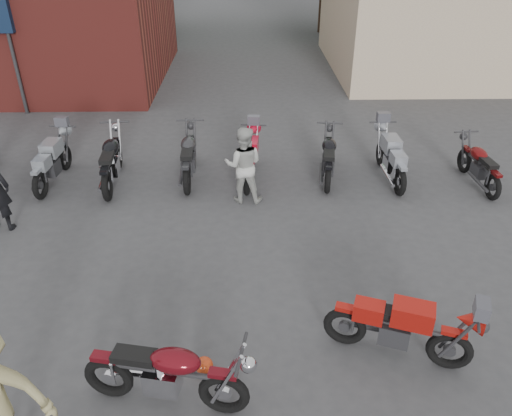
{
  "coord_description": "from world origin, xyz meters",
  "views": [
    {
      "loc": [
        0.08,
        -4.99,
        5.32
      ],
      "look_at": [
        0.23,
        2.48,
        0.9
      ],
      "focal_mm": 35.0,
      "sensor_mm": 36.0,
      "label": 1
    }
  ],
  "objects_px": {
    "helmet": "(204,365)",
    "row_bike_7": "(479,163)",
    "person_light": "(244,165)",
    "vintage_motorcycle": "(167,371)",
    "row_bike_2": "(111,158)",
    "row_bike_3": "(189,154)",
    "sportbike": "(401,325)",
    "row_bike_5": "(329,155)",
    "row_bike_4": "(250,157)",
    "row_bike_1": "(52,159)",
    "row_bike_6": "(391,155)"
  },
  "relations": [
    {
      "from": "row_bike_3",
      "to": "row_bike_6",
      "type": "height_order",
      "value": "row_bike_3"
    },
    {
      "from": "row_bike_1",
      "to": "row_bike_4",
      "type": "distance_m",
      "value": 4.46
    },
    {
      "from": "helmet",
      "to": "row_bike_3",
      "type": "xyz_separation_m",
      "value": [
        -0.73,
        5.75,
        0.49
      ]
    },
    {
      "from": "row_bike_5",
      "to": "vintage_motorcycle",
      "type": "bearing_deg",
      "value": 163.62
    },
    {
      "from": "helmet",
      "to": "row_bike_3",
      "type": "relative_size",
      "value": 0.12
    },
    {
      "from": "row_bike_3",
      "to": "vintage_motorcycle",
      "type": "bearing_deg",
      "value": -178.34
    },
    {
      "from": "vintage_motorcycle",
      "to": "sportbike",
      "type": "distance_m",
      "value": 3.13
    },
    {
      "from": "row_bike_2",
      "to": "row_bike_6",
      "type": "relative_size",
      "value": 1.06
    },
    {
      "from": "row_bike_5",
      "to": "row_bike_7",
      "type": "height_order",
      "value": "row_bike_5"
    },
    {
      "from": "row_bike_1",
      "to": "row_bike_4",
      "type": "bearing_deg",
      "value": -85.77
    },
    {
      "from": "vintage_motorcycle",
      "to": "row_bike_6",
      "type": "xyz_separation_m",
      "value": [
        4.27,
        6.11,
        -0.0
      ]
    },
    {
      "from": "vintage_motorcycle",
      "to": "helmet",
      "type": "relative_size",
      "value": 8.25
    },
    {
      "from": "helmet",
      "to": "row_bike_7",
      "type": "distance_m",
      "value": 7.86
    },
    {
      "from": "vintage_motorcycle",
      "to": "person_light",
      "type": "bearing_deg",
      "value": 90.74
    },
    {
      "from": "vintage_motorcycle",
      "to": "row_bike_7",
      "type": "height_order",
      "value": "vintage_motorcycle"
    },
    {
      "from": "row_bike_2",
      "to": "row_bike_5",
      "type": "bearing_deg",
      "value": -92.39
    },
    {
      "from": "helmet",
      "to": "person_light",
      "type": "distance_m",
      "value": 4.76
    },
    {
      "from": "row_bike_2",
      "to": "row_bike_3",
      "type": "height_order",
      "value": "row_bike_2"
    },
    {
      "from": "helmet",
      "to": "person_light",
      "type": "height_order",
      "value": "person_light"
    },
    {
      "from": "vintage_motorcycle",
      "to": "row_bike_3",
      "type": "bearing_deg",
      "value": 103.89
    },
    {
      "from": "helmet",
      "to": "row_bike_2",
      "type": "distance_m",
      "value": 6.08
    },
    {
      "from": "person_light",
      "to": "row_bike_1",
      "type": "relative_size",
      "value": 0.84
    },
    {
      "from": "row_bike_6",
      "to": "person_light",
      "type": "bearing_deg",
      "value": 103.78
    },
    {
      "from": "sportbike",
      "to": "row_bike_6",
      "type": "bearing_deg",
      "value": 96.99
    },
    {
      "from": "helmet",
      "to": "row_bike_4",
      "type": "height_order",
      "value": "row_bike_4"
    },
    {
      "from": "sportbike",
      "to": "row_bike_7",
      "type": "relative_size",
      "value": 1.05
    },
    {
      "from": "vintage_motorcycle",
      "to": "row_bike_5",
      "type": "xyz_separation_m",
      "value": [
        2.86,
        6.22,
        -0.02
      ]
    },
    {
      "from": "sportbike",
      "to": "row_bike_7",
      "type": "xyz_separation_m",
      "value": [
        3.14,
        5.06,
        -0.03
      ]
    },
    {
      "from": "row_bike_1",
      "to": "vintage_motorcycle",
      "type": "bearing_deg",
      "value": -147.54
    },
    {
      "from": "row_bike_1",
      "to": "row_bike_5",
      "type": "xyz_separation_m",
      "value": [
        6.26,
        0.13,
        -0.01
      ]
    },
    {
      "from": "row_bike_5",
      "to": "row_bike_6",
      "type": "distance_m",
      "value": 1.42
    },
    {
      "from": "sportbike",
      "to": "row_bike_4",
      "type": "height_order",
      "value": "sportbike"
    },
    {
      "from": "sportbike",
      "to": "row_bike_5",
      "type": "xyz_separation_m",
      "value": [
        -0.18,
        5.48,
        0.0
      ]
    },
    {
      "from": "vintage_motorcycle",
      "to": "row_bike_5",
      "type": "height_order",
      "value": "vintage_motorcycle"
    },
    {
      "from": "row_bike_2",
      "to": "row_bike_4",
      "type": "bearing_deg",
      "value": -92.31
    },
    {
      "from": "row_bike_5",
      "to": "row_bike_6",
      "type": "height_order",
      "value": "row_bike_6"
    },
    {
      "from": "vintage_motorcycle",
      "to": "helmet",
      "type": "height_order",
      "value": "vintage_motorcycle"
    },
    {
      "from": "vintage_motorcycle",
      "to": "row_bike_3",
      "type": "relative_size",
      "value": 0.98
    },
    {
      "from": "row_bike_1",
      "to": "row_bike_3",
      "type": "bearing_deg",
      "value": -83.58
    },
    {
      "from": "vintage_motorcycle",
      "to": "row_bike_2",
      "type": "xyz_separation_m",
      "value": [
        -2.05,
        6.05,
        0.03
      ]
    },
    {
      "from": "row_bike_7",
      "to": "person_light",
      "type": "bearing_deg",
      "value": 92.28
    },
    {
      "from": "row_bike_3",
      "to": "row_bike_2",
      "type": "bearing_deg",
      "value": 95.45
    },
    {
      "from": "person_light",
      "to": "row_bike_1",
      "type": "xyz_separation_m",
      "value": [
        -4.31,
        0.91,
        -0.26
      ]
    },
    {
      "from": "row_bike_2",
      "to": "row_bike_4",
      "type": "relative_size",
      "value": 1.11
    },
    {
      "from": "vintage_motorcycle",
      "to": "row_bike_3",
      "type": "height_order",
      "value": "row_bike_3"
    },
    {
      "from": "vintage_motorcycle",
      "to": "row_bike_4",
      "type": "xyz_separation_m",
      "value": [
        1.07,
        6.16,
        -0.03
      ]
    },
    {
      "from": "row_bike_6",
      "to": "row_bike_7",
      "type": "xyz_separation_m",
      "value": [
        1.9,
        -0.31,
        -0.06
      ]
    },
    {
      "from": "sportbike",
      "to": "row_bike_5",
      "type": "bearing_deg",
      "value": 111.78
    },
    {
      "from": "person_light",
      "to": "row_bike_4",
      "type": "distance_m",
      "value": 1.03
    },
    {
      "from": "helmet",
      "to": "row_bike_4",
      "type": "bearing_deg",
      "value": 83.15
    }
  ]
}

